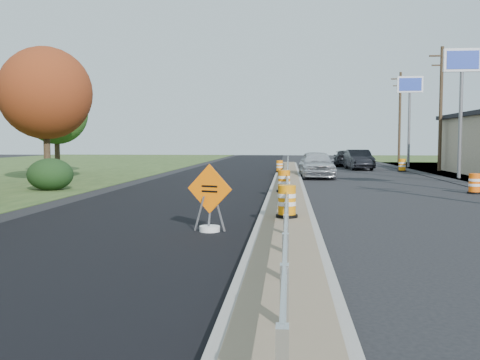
# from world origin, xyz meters

# --- Properties ---
(ground) EXTENTS (140.00, 140.00, 0.00)m
(ground) POSITION_xyz_m (0.00, 0.00, 0.00)
(ground) COLOR black
(ground) RESTS_ON ground
(milled_overlay) EXTENTS (7.20, 120.00, 0.01)m
(milled_overlay) POSITION_xyz_m (-4.40, 10.00, 0.01)
(milled_overlay) COLOR black
(milled_overlay) RESTS_ON ground
(median) EXTENTS (1.60, 55.00, 0.23)m
(median) POSITION_xyz_m (0.00, 8.00, 0.11)
(median) COLOR gray
(median) RESTS_ON ground
(guardrail) EXTENTS (0.10, 46.15, 0.72)m
(guardrail) POSITION_xyz_m (0.00, 9.00, 0.73)
(guardrail) COLOR silver
(guardrail) RESTS_ON median
(pylon_sign_mid) EXTENTS (2.20, 0.30, 7.90)m
(pylon_sign_mid) POSITION_xyz_m (10.50, 16.00, 6.48)
(pylon_sign_mid) COLOR slate
(pylon_sign_mid) RESTS_ON ground
(pylon_sign_north) EXTENTS (2.20, 0.30, 7.90)m
(pylon_sign_north) POSITION_xyz_m (10.50, 30.00, 6.48)
(pylon_sign_north) COLOR slate
(pylon_sign_north) RESTS_ON ground
(utility_pole_nmid) EXTENTS (1.90, 0.26, 9.40)m
(utility_pole_nmid) POSITION_xyz_m (11.50, 24.00, 4.93)
(utility_pole_nmid) COLOR #473523
(utility_pole_nmid) RESTS_ON ground
(utility_pole_north) EXTENTS (1.90, 0.26, 9.40)m
(utility_pole_north) POSITION_xyz_m (11.50, 39.00, 4.93)
(utility_pole_north) COLOR #473523
(utility_pole_north) RESTS_ON ground
(hedge_north) EXTENTS (2.09, 2.09, 1.52)m
(hedge_north) POSITION_xyz_m (-11.00, 6.00, 0.76)
(hedge_north) COLOR black
(hedge_north) RESTS_ON ground
(tree_near_red) EXTENTS (4.95, 4.95, 7.35)m
(tree_near_red) POSITION_xyz_m (-13.00, 10.00, 4.86)
(tree_near_red) COLOR #473523
(tree_near_red) RESTS_ON ground
(tree_near_back) EXTENTS (4.29, 4.29, 6.37)m
(tree_near_back) POSITION_xyz_m (-16.00, 18.00, 4.21)
(tree_near_back) COLOR #473523
(tree_near_back) RESTS_ON ground
(caution_sign) EXTENTS (1.19, 0.52, 1.72)m
(caution_sign) POSITION_xyz_m (-1.94, -4.59, 0.44)
(caution_sign) COLOR white
(caution_sign) RESTS_ON ground
(barrel_median_near) EXTENTS (0.60, 0.60, 0.88)m
(barrel_median_near) POSITION_xyz_m (0.00, -3.41, 0.65)
(barrel_median_near) COLOR black
(barrel_median_near) RESTS_ON median
(barrel_median_mid) EXTENTS (0.61, 0.61, 0.89)m
(barrel_median_mid) POSITION_xyz_m (-0.14, 3.83, 0.66)
(barrel_median_mid) COLOR black
(barrel_median_mid) RESTS_ON median
(barrel_median_far) EXTENTS (0.53, 0.53, 0.78)m
(barrel_median_far) POSITION_xyz_m (-0.55, 17.89, 0.60)
(barrel_median_far) COLOR black
(barrel_median_far) RESTS_ON median
(barrel_shoulder_near) EXTENTS (0.61, 0.61, 0.89)m
(barrel_shoulder_near) POSITION_xyz_m (8.17, 6.24, 0.43)
(barrel_shoulder_near) COLOR black
(barrel_shoulder_near) RESTS_ON ground
(barrel_shoulder_mid) EXTENTS (0.65, 0.65, 0.95)m
(barrel_shoulder_mid) POSITION_xyz_m (8.65, 23.59, 0.46)
(barrel_shoulder_mid) COLOR black
(barrel_shoulder_mid) RESTS_ON ground
(barrel_shoulder_far) EXTENTS (0.62, 0.62, 0.92)m
(barrel_shoulder_far) POSITION_xyz_m (7.00, 29.99, 0.44)
(barrel_shoulder_far) COLOR black
(barrel_shoulder_far) RESTS_ON ground
(car_silver) EXTENTS (2.28, 5.15, 1.72)m
(car_silver) POSITION_xyz_m (1.80, 15.81, 0.86)
(car_silver) COLOR silver
(car_silver) RESTS_ON ground
(car_dark_mid) EXTENTS (2.06, 5.00, 1.61)m
(car_dark_mid) POSITION_xyz_m (5.70, 26.05, 0.80)
(car_dark_mid) COLOR black
(car_dark_mid) RESTS_ON ground
(car_dark_far) EXTENTS (2.39, 5.15, 1.45)m
(car_dark_far) POSITION_xyz_m (5.19, 31.54, 0.73)
(car_dark_far) COLOR black
(car_dark_far) RESTS_ON ground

